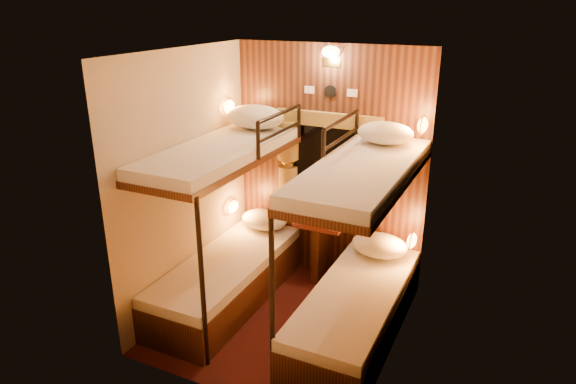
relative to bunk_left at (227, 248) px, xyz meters
The scene contains 22 objects.
floor 0.86m from the bunk_left, ahead, with size 2.10×2.10×0.00m, color #370F0F.
ceiling 1.95m from the bunk_left, ahead, with size 2.10×2.10×0.00m, color silver.
wall_back 1.34m from the bunk_left, 56.56° to the left, with size 2.40×2.40×0.00m, color #C6B293.
wall_front 1.44m from the bunk_left, 59.93° to the right, with size 2.40×2.40×0.00m, color #C6B293.
wall_left 0.74m from the bunk_left, 168.93° to the right, with size 2.40×2.40×0.00m, color #C6B293.
wall_right 1.77m from the bunk_left, ahead, with size 2.40×2.40×0.00m, color #C6B293.
back_panel 1.33m from the bunk_left, 56.16° to the left, with size 2.00×0.03×2.40m, color black.
bunk_left is the anchor object (origin of this frame).
bunk_right 1.30m from the bunk_left, ahead, with size 0.72×1.90×1.82m.
window 1.30m from the bunk_left, 55.30° to the left, with size 1.00×0.12×0.79m.
curtains 1.32m from the bunk_left, 54.32° to the left, with size 1.10×0.22×1.00m.
back_fixtures 2.03m from the bunk_left, 55.16° to the left, with size 0.54×0.09×0.48m.
reading_lamps 1.13m from the bunk_left, 44.25° to the left, with size 2.00×0.20×1.25m.
table 1.02m from the bunk_left, 50.33° to the left, with size 0.50×0.34×0.66m.
bottle_left 1.00m from the bunk_left, 58.04° to the left, with size 0.07×0.07×0.24m.
bottle_right 1.01m from the bunk_left, 52.33° to the left, with size 0.07×0.07×0.25m.
sachet_a 1.14m from the bunk_left, 45.45° to the left, with size 0.09×0.07×0.01m, color silver.
sachet_b 1.06m from the bunk_left, 44.83° to the left, with size 0.07×0.05×0.01m, color silver.
pillow_lower_left 0.77m from the bunk_left, 90.16° to the left, with size 0.51×0.36×0.20m, color white.
pillow_lower_right 1.46m from the bunk_left, 27.61° to the left, with size 0.55×0.39×0.21m, color white.
pillow_upper_left 1.31m from the bunk_left, 90.20° to the left, with size 0.59×0.42×0.23m, color white.
pillow_upper_right 1.82m from the bunk_left, 25.19° to the left, with size 0.50×0.35×0.19m, color white.
Camera 1 is at (1.76, -3.63, 2.76)m, focal length 32.00 mm.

